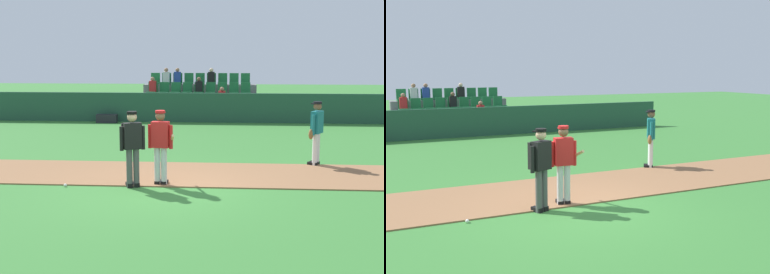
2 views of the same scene
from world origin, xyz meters
TOP-DOWN VIEW (x-y plane):
  - ground_plane at (0.00, 0.00)m, footprint 80.00×80.00m
  - infield_dirt_path at (0.00, 1.61)m, footprint 28.00×2.74m
  - dugout_fence at (0.00, 11.90)m, footprint 20.00×0.16m
  - stadium_bleachers at (-0.01, 13.78)m, footprint 5.55×2.95m
  - batter_red_jersey at (-0.06, 0.46)m, footprint 0.65×0.79m
  - umpire_home_plate at (-0.68, 0.22)m, footprint 0.55×0.43m
  - runner_teal_jersey at (3.87, 2.95)m, footprint 0.48×0.59m
  - baseball at (-2.25, 0.13)m, footprint 0.07×0.07m
  - equipment_bag at (-3.91, 11.45)m, footprint 0.90×0.36m

SIDE VIEW (x-z plane):
  - ground_plane at x=0.00m, z-range 0.00..0.00m
  - infield_dirt_path at x=0.00m, z-range 0.00..0.03m
  - baseball at x=-2.25m, z-range 0.00..0.07m
  - equipment_bag at x=-3.91m, z-range 0.00..0.36m
  - stadium_bleachers at x=-0.01m, z-range -0.52..1.78m
  - dugout_fence at x=0.00m, z-range 0.00..1.29m
  - runner_teal_jersey at x=3.87m, z-range 0.08..1.84m
  - batter_red_jersey at x=-0.06m, z-range 0.09..1.85m
  - umpire_home_plate at x=-0.68m, z-range 0.12..1.88m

